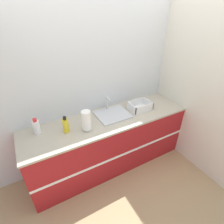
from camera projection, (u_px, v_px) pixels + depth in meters
ground_plane at (119, 176)px, 2.82m from camera, size 12.00×12.00×0.00m
wall_back at (97, 86)px, 2.67m from camera, size 4.90×0.06×2.60m
wall_right at (176, 79)px, 2.92m from camera, size 0.06×2.68×2.60m
counter_cabinet at (109, 142)px, 2.83m from camera, size 2.53×0.70×0.91m
sink at (112, 114)px, 2.68m from camera, size 0.49×0.43×0.23m
paper_towel_roll at (86, 121)px, 2.29m from camera, size 0.12×0.12×0.29m
dish_rack at (140, 107)px, 2.81m from camera, size 0.34×0.25×0.13m
bottle_white_spray at (37, 127)px, 2.25m from camera, size 0.09×0.09×0.23m
bottle_yellow at (66, 125)px, 2.27m from camera, size 0.08×0.08×0.23m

